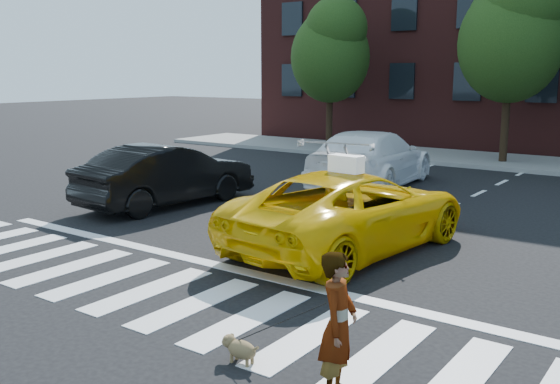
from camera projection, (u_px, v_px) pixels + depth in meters
name	position (u px, v px, depth m)	size (l,w,h in m)	color
ground	(149.00, 290.00, 9.80)	(120.00, 120.00, 0.00)	black
crosswalk	(149.00, 290.00, 9.80)	(13.00, 2.40, 0.01)	silver
stop_line	(217.00, 265.00, 11.08)	(12.00, 0.30, 0.01)	silver
sidewalk_far	(493.00, 161.00, 23.76)	(30.00, 4.00, 0.15)	slate
building	(551.00, 15.00, 28.64)	(26.00, 10.00, 12.00)	#4A1C1A
tree_left	(331.00, 47.00, 26.52)	(3.39, 3.38, 6.50)	black
tree_mid	(512.00, 30.00, 22.15)	(3.69, 3.69, 7.10)	black
taxi	(350.00, 210.00, 11.97)	(2.55, 5.53, 1.54)	#E2AF04
black_sedan	(167.00, 175.00, 15.99)	(1.67, 4.78, 1.58)	black
white_suv	(371.00, 159.00, 18.55)	(2.38, 5.86, 1.70)	white
woman	(338.00, 326.00, 6.45)	(0.58, 0.38, 1.59)	#999999
dog	(239.00, 348.00, 7.33)	(0.55, 0.21, 0.31)	olive
taxi_sign	(346.00, 164.00, 11.64)	(0.65, 0.28, 0.32)	white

